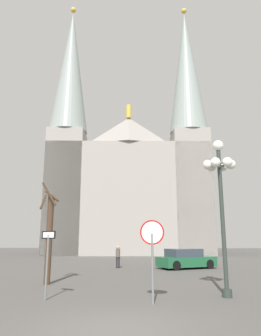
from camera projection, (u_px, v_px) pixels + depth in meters
The scene contains 8 objects.
ground_plane at pixel (115, 329), 7.63m from camera, with size 120.00×120.00×0.00m, color #514F4C.
cathedral at pixel (128, 177), 44.66m from camera, with size 22.13×14.32×35.79m.
stop_sign at pixel (152, 244), 10.88m from camera, with size 0.84×0.20×2.77m.
one_way_arrow_sign at pixel (47, 255), 11.50m from camera, with size 0.59×0.32×2.41m.
street_lamp at pixel (220, 182), 12.59m from camera, with size 1.32×1.20×6.06m.
bare_tree at pixel (49, 235), 15.35m from camera, with size 0.94×0.91×4.83m.
parked_car_near_green at pixel (186, 259), 22.60m from camera, with size 4.47×3.48×1.38m.
pedestrian_walking at pixel (118, 255), 23.04m from camera, with size 0.32×0.32×1.58m.
Camera 1 is at (0.79, -8.26, 2.17)m, focal length 33.77 mm.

